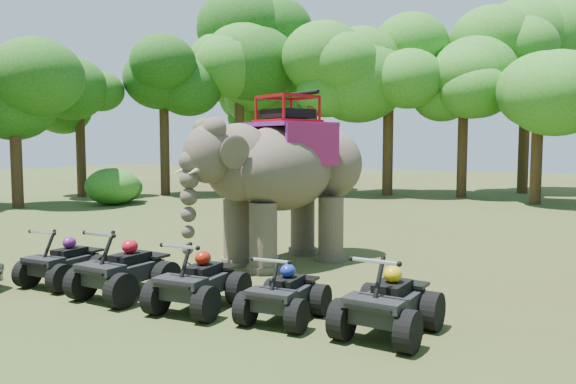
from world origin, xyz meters
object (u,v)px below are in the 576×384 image
Objects in this scene: elephant at (284,178)px; atv_0 at (64,256)px; atv_3 at (284,287)px; atv_1 at (124,262)px; atv_2 at (198,274)px; atv_4 at (389,294)px.

elephant is 5.35m from atv_0.
atv_0 is 1.06× the size of atv_3.
atv_3 is (3.44, 0.10, -0.10)m from atv_1.
atv_2 reaches higher than atv_3.
elephant is 3.26× the size of atv_3.
atv_4 is at bearing -21.68° from elephant.
atv_1 reaches higher than atv_2.
atv_3 is at bearing -38.29° from elephant.
elephant is at bearing 76.62° from atv_1.
atv_0 is 0.90× the size of atv_1.
atv_2 is at bearing -3.65° from atv_0.
atv_0 is 1.82m from atv_1.
atv_0 is at bearing 177.49° from atv_3.
atv_1 reaches higher than atv_4.
atv_1 is (1.81, -0.15, 0.06)m from atv_0.
atv_2 is at bearing -176.96° from atv_3.
atv_0 is 5.25m from atv_3.
atv_2 is 1.66m from atv_3.
elephant is 4.56m from atv_2.
atv_4 is at bearing 5.65° from atv_1.
atv_3 is (1.65, 0.14, -0.06)m from atv_2.
atv_4 is at bearing 1.06° from atv_3.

